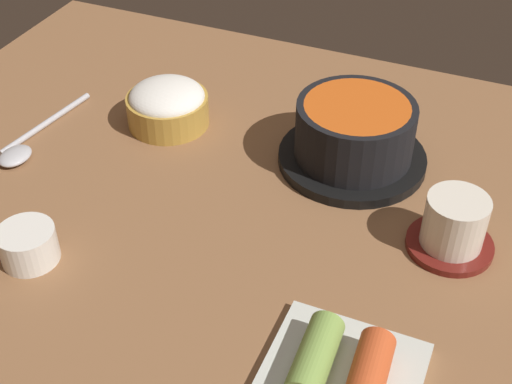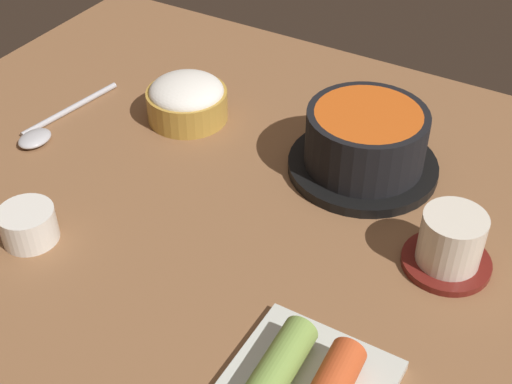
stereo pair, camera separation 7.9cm
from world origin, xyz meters
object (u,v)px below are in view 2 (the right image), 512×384
(stone_pot, at_px, (365,143))
(spoon, at_px, (47,128))
(rice_bowl, at_px, (187,99))
(kimchi_plate, at_px, (306,381))
(tea_cup_with_saucer, at_px, (450,243))
(side_bowl_near, at_px, (28,224))

(stone_pot, distance_m, spoon, 0.41)
(rice_bowl, relative_size, kimchi_plate, 0.79)
(kimchi_plate, bearing_deg, stone_pot, 105.06)
(tea_cup_with_saucer, bearing_deg, spoon, -177.06)
(stone_pot, distance_m, rice_bowl, 0.25)
(rice_bowl, relative_size, side_bowl_near, 1.77)
(stone_pot, relative_size, side_bowl_near, 3.00)
(side_bowl_near, height_order, spoon, side_bowl_near)
(stone_pot, relative_size, kimchi_plate, 1.33)
(kimchi_plate, xyz_separation_m, spoon, (-0.48, 0.19, -0.01))
(kimchi_plate, xyz_separation_m, side_bowl_near, (-0.35, 0.02, 0.01))
(spoon, bearing_deg, tea_cup_with_saucer, 2.94)
(rice_bowl, bearing_deg, kimchi_plate, -42.52)
(stone_pot, bearing_deg, spoon, -161.15)
(side_bowl_near, bearing_deg, spoon, 128.38)
(tea_cup_with_saucer, relative_size, kimchi_plate, 0.68)
(rice_bowl, relative_size, tea_cup_with_saucer, 1.16)
(stone_pot, xyz_separation_m, kimchi_plate, (0.09, -0.32, -0.03))
(side_bowl_near, bearing_deg, kimchi_plate, -4.11)
(tea_cup_with_saucer, bearing_deg, rice_bowl, 166.36)
(rice_bowl, height_order, tea_cup_with_saucer, tea_cup_with_saucer)
(rice_bowl, distance_m, side_bowl_near, 0.28)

